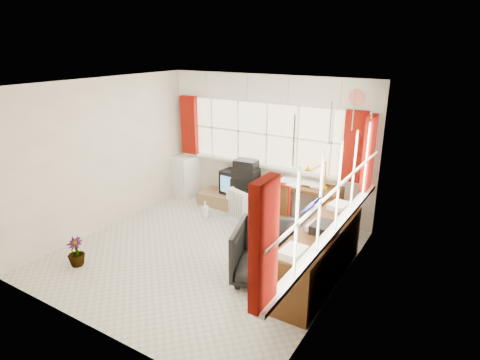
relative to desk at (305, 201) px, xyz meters
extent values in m
plane|color=beige|center=(-0.86, -1.80, -0.40)|extent=(4.00, 4.00, 0.00)
plane|color=beige|center=(-0.86, 0.20, 0.85)|extent=(4.00, 0.00, 4.00)
plane|color=beige|center=(-0.86, -3.80, 0.85)|extent=(4.00, 0.00, 4.00)
plane|color=beige|center=(-2.86, -1.80, 0.85)|extent=(0.00, 4.00, 4.00)
plane|color=beige|center=(1.14, -1.80, 0.85)|extent=(0.00, 4.00, 4.00)
plane|color=white|center=(-0.86, -1.80, 2.10)|extent=(4.00, 4.00, 0.00)
plane|color=#FFF4C9|center=(-0.86, 0.18, 1.05)|extent=(3.60, 0.00, 3.60)
cube|color=white|center=(-0.86, 0.14, 0.47)|extent=(3.70, 0.12, 0.05)
cube|color=white|center=(-2.06, 0.17, 1.05)|extent=(0.03, 0.02, 1.10)
cube|color=white|center=(-1.46, 0.17, 1.05)|extent=(0.03, 0.02, 1.10)
cube|color=white|center=(-0.86, 0.17, 1.05)|extent=(0.03, 0.02, 1.10)
cube|color=white|center=(-0.26, 0.17, 1.05)|extent=(0.03, 0.02, 1.10)
cube|color=white|center=(0.34, 0.17, 1.05)|extent=(0.03, 0.02, 1.10)
plane|color=#FFF4C9|center=(1.12, -1.80, 1.05)|extent=(0.00, 3.60, 3.60)
cube|color=white|center=(1.08, -1.80, 0.47)|extent=(0.12, 3.70, 0.05)
cube|color=white|center=(1.11, -3.00, 1.05)|extent=(0.02, 0.03, 1.10)
cube|color=white|center=(1.11, -2.40, 1.05)|extent=(0.02, 0.03, 1.10)
cube|color=white|center=(1.11, -1.80, 1.05)|extent=(0.02, 0.03, 1.10)
cube|color=white|center=(1.11, -1.20, 1.05)|extent=(0.02, 0.03, 1.10)
cube|color=white|center=(1.11, -0.60, 1.05)|extent=(0.02, 0.03, 1.10)
cube|color=maroon|center=(-2.56, 0.10, 1.05)|extent=(0.35, 0.10, 1.15)
cube|color=maroon|center=(0.74, 0.10, 1.05)|extent=(0.35, 0.10, 1.15)
cube|color=maroon|center=(1.04, -0.20, 1.05)|extent=(0.10, 0.35, 1.15)
cube|color=maroon|center=(1.04, -3.50, 1.05)|extent=(0.10, 0.35, 1.15)
cube|color=white|center=(-0.86, 0.16, 1.85)|extent=(3.95, 0.08, 0.48)
cube|color=white|center=(1.10, -1.80, 1.85)|extent=(0.08, 3.95, 0.48)
cube|color=#4E2912|center=(0.00, 0.00, 0.29)|extent=(1.26, 0.63, 0.06)
cube|color=#4E2912|center=(-0.48, 0.01, -0.07)|extent=(0.30, 0.56, 0.66)
cube|color=#4E2912|center=(0.48, -0.01, -0.07)|extent=(0.30, 0.56, 0.66)
cube|color=white|center=(0.00, 0.00, 0.33)|extent=(0.22, 0.29, 0.02)
cube|color=white|center=(0.00, 0.00, 0.33)|extent=(0.22, 0.29, 0.02)
cube|color=white|center=(0.00, 0.00, 0.34)|extent=(0.22, 0.29, 0.02)
cube|color=white|center=(0.00, 0.00, 0.34)|extent=(0.22, 0.29, 0.02)
cube|color=white|center=(0.00, 0.00, 0.34)|extent=(0.22, 0.29, 0.02)
cube|color=white|center=(0.00, 0.00, 0.35)|extent=(0.22, 0.29, 0.02)
cylinder|color=#EAAF09|center=(0.35, -0.03, 0.33)|extent=(0.11, 0.11, 0.02)
cylinder|color=#EAAF09|center=(0.35, -0.03, 0.54)|extent=(0.03, 0.03, 0.42)
cone|color=#EAAF09|center=(0.35, -0.03, 0.70)|extent=(0.18, 0.15, 0.17)
cube|color=black|center=(-0.11, -1.07, -0.38)|extent=(0.47, 0.47, 0.04)
cylinder|color=silver|center=(-0.11, -1.07, -0.17)|extent=(0.05, 0.05, 0.47)
cube|color=#4E2912|center=(-0.11, -1.07, 0.07)|extent=(0.46, 0.44, 0.05)
cube|color=#4E2912|center=(-0.08, -0.87, 0.32)|extent=(0.36, 0.11, 0.45)
cube|color=maroon|center=(-0.08, -0.87, 0.34)|extent=(0.40, 0.12, 0.47)
imported|color=black|center=(0.28, -1.93, -0.01)|extent=(1.05, 1.06, 0.78)
cube|color=white|center=(-0.98, -0.62, -0.36)|extent=(0.43, 0.29, 0.08)
cube|color=white|center=(-1.15, -0.56, -0.06)|extent=(0.06, 0.12, 0.52)
cube|color=white|center=(-1.09, -0.58, -0.06)|extent=(0.06, 0.12, 0.52)
cube|color=white|center=(-1.03, -0.60, -0.06)|extent=(0.06, 0.12, 0.52)
cube|color=white|center=(-0.98, -0.62, -0.06)|extent=(0.06, 0.12, 0.52)
cube|color=white|center=(-0.92, -0.64, -0.06)|extent=(0.06, 0.12, 0.52)
cube|color=white|center=(-0.86, -0.66, -0.06)|extent=(0.06, 0.12, 0.52)
cube|color=white|center=(-0.81, -0.68, -0.06)|extent=(0.06, 0.12, 0.52)
cube|color=#4E2912|center=(0.87, -1.60, -0.03)|extent=(0.50, 2.00, 0.75)
cube|color=white|center=(0.84, -2.40, 0.40)|extent=(0.24, 0.32, 0.10)
cube|color=white|center=(0.84, -1.60, 0.40)|extent=(0.24, 0.32, 0.10)
cube|color=white|center=(0.84, -0.80, 0.40)|extent=(0.24, 0.32, 0.10)
cube|color=black|center=(0.92, -1.64, 0.41)|extent=(0.27, 0.34, 0.11)
cube|color=#96714B|center=(-1.41, -0.08, -0.28)|extent=(1.40, 0.50, 0.25)
cube|color=black|center=(-1.43, 0.06, 0.08)|extent=(0.55, 0.51, 0.46)
cube|color=#4B8ED4|center=(-1.46, -0.18, 0.08)|extent=(0.39, 0.06, 0.31)
cube|color=black|center=(-1.15, -0.07, -0.05)|extent=(0.57, 0.39, 0.20)
cube|color=black|center=(-1.15, -0.07, 0.14)|extent=(0.52, 0.36, 0.19)
cube|color=black|center=(-1.15, -0.07, 0.33)|extent=(0.48, 0.34, 0.18)
cube|color=black|center=(-1.15, -0.07, 0.51)|extent=(0.43, 0.32, 0.17)
cube|color=white|center=(-2.64, 0.00, 0.01)|extent=(0.56, 0.56, 0.83)
cube|color=silver|center=(-2.46, -0.27, 0.13)|extent=(0.02, 0.02, 0.44)
imported|color=white|center=(-1.62, -0.71, -0.25)|extent=(0.15, 0.15, 0.30)
imported|color=#8BD0CD|center=(-1.60, -0.65, -0.31)|extent=(0.09, 0.09, 0.19)
imported|color=black|center=(-2.20, -3.02, -0.19)|extent=(0.29, 0.29, 0.42)
camera|label=1|loc=(2.40, -6.10, 2.63)|focal=30.00mm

